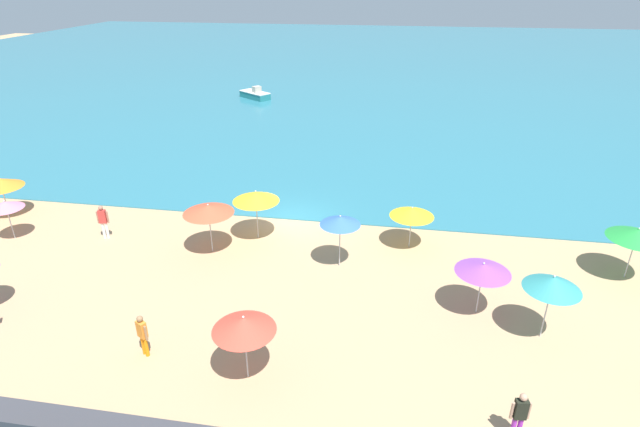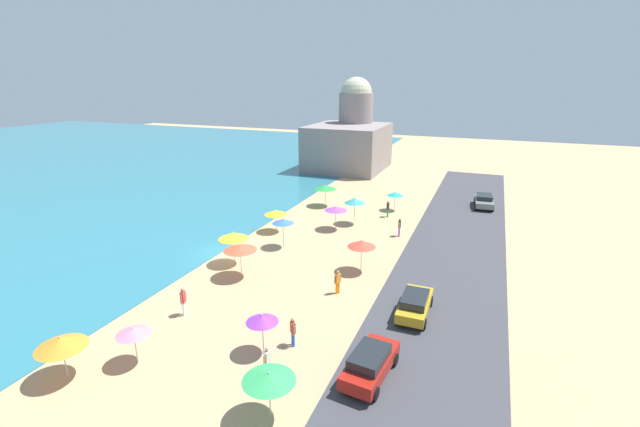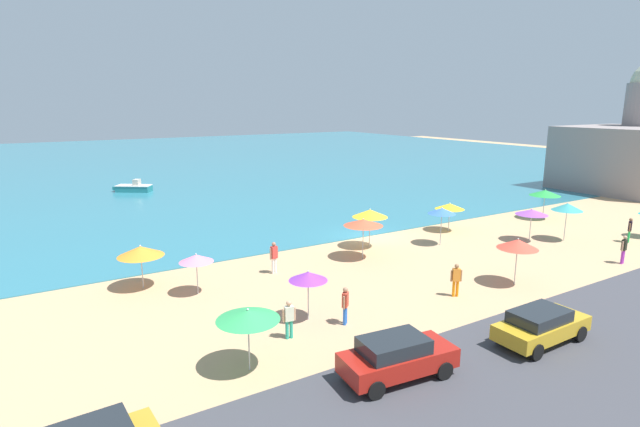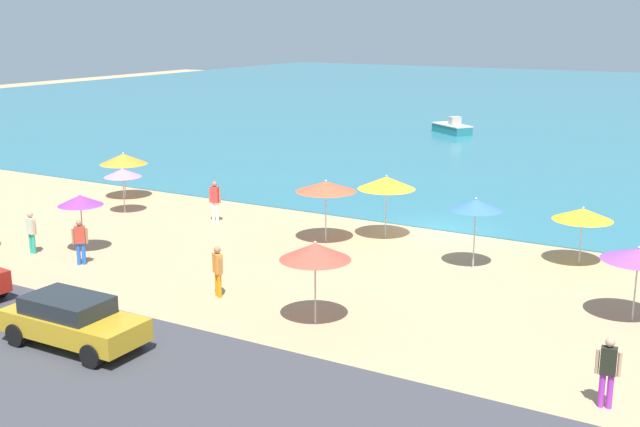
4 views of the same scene
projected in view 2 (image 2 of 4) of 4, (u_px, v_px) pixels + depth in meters
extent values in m
plane|color=tan|center=(221.00, 253.00, 35.55)|extent=(160.00, 160.00, 0.00)
cube|color=#3B3C42|center=(444.00, 291.00, 29.13)|extent=(80.00, 8.00, 0.06)
cylinder|color=#B2B2B7|center=(270.00, 399.00, 18.02)|extent=(0.05, 0.05, 1.99)
cone|color=green|center=(269.00, 377.00, 17.68)|extent=(2.27, 2.27, 0.36)
sphere|color=silver|center=(269.00, 373.00, 17.62)|extent=(0.08, 0.08, 0.08)
cylinder|color=#B2B2B7|center=(241.00, 263.00, 30.96)|extent=(0.05, 0.05, 2.14)
cone|color=#DD5435|center=(240.00, 248.00, 30.59)|extent=(2.41, 2.41, 0.40)
sphere|color=silver|center=(240.00, 245.00, 30.52)|extent=(0.08, 0.08, 0.08)
cylinder|color=#B2B2B7|center=(65.00, 362.00, 20.53)|extent=(0.05, 0.05, 1.78)
cone|color=orange|center=(61.00, 342.00, 20.19)|extent=(2.33, 2.33, 0.52)
sphere|color=silver|center=(60.00, 337.00, 20.10)|extent=(0.08, 0.08, 0.08)
cylinder|color=#B2B2B7|center=(283.00, 235.00, 36.41)|extent=(0.05, 0.05, 2.20)
cone|color=#386AC6|center=(283.00, 221.00, 36.03)|extent=(1.85, 1.85, 0.39)
sphere|color=silver|center=(283.00, 219.00, 35.96)|extent=(0.08, 0.08, 0.08)
cylinder|color=#B2B2B7|center=(354.00, 213.00, 42.22)|extent=(0.05, 0.05, 2.19)
cone|color=teal|center=(355.00, 201.00, 41.82)|extent=(2.03, 2.03, 0.51)
sphere|color=silver|center=(355.00, 198.00, 41.73)|extent=(0.08, 0.08, 0.08)
cylinder|color=#B2B2B7|center=(336.00, 220.00, 40.72)|extent=(0.05, 0.05, 1.94)
cone|color=purple|center=(336.00, 209.00, 40.39)|extent=(2.14, 2.14, 0.36)
sphere|color=silver|center=(336.00, 206.00, 40.32)|extent=(0.08, 0.08, 0.08)
cylinder|color=#B2B2B7|center=(276.00, 223.00, 40.15)|extent=(0.05, 0.05, 1.73)
cone|color=yellow|center=(276.00, 212.00, 39.84)|extent=(2.15, 2.15, 0.42)
sphere|color=silver|center=(276.00, 210.00, 39.76)|extent=(0.08, 0.08, 0.08)
cylinder|color=#B2B2B7|center=(325.00, 197.00, 48.11)|extent=(0.05, 0.05, 2.01)
cone|color=green|center=(325.00, 187.00, 47.75)|extent=(2.44, 2.44, 0.46)
sphere|color=silver|center=(325.00, 185.00, 47.67)|extent=(0.08, 0.08, 0.08)
cylinder|color=#B2B2B7|center=(395.00, 203.00, 46.53)|extent=(0.05, 0.05, 1.73)
cone|color=#1AA69B|center=(395.00, 194.00, 46.22)|extent=(1.74, 1.74, 0.39)
sphere|color=silver|center=(395.00, 192.00, 46.15)|extent=(0.08, 0.08, 0.08)
cylinder|color=#B2B2B7|center=(263.00, 337.00, 22.41)|extent=(0.05, 0.05, 1.90)
cone|color=purple|center=(262.00, 319.00, 22.07)|extent=(1.71, 1.71, 0.39)
sphere|color=silver|center=(262.00, 315.00, 22.00)|extent=(0.08, 0.08, 0.08)
cylinder|color=#B2B2B7|center=(234.00, 251.00, 33.19)|extent=(0.05, 0.05, 2.12)
cone|color=yellow|center=(233.00, 236.00, 32.81)|extent=(2.34, 2.34, 0.50)
sphere|color=silver|center=(233.00, 232.00, 32.72)|extent=(0.08, 0.08, 0.08)
cylinder|color=#B2B2B7|center=(136.00, 348.00, 21.61)|extent=(0.05, 0.05, 1.74)
cone|color=pink|center=(133.00, 331.00, 21.30)|extent=(1.70, 1.70, 0.37)
sphere|color=silver|center=(133.00, 327.00, 21.23)|extent=(0.08, 0.08, 0.08)
cylinder|color=#B2B2B7|center=(361.00, 259.00, 31.86)|extent=(0.05, 0.05, 2.03)
cone|color=#F14735|center=(362.00, 244.00, 31.49)|extent=(2.09, 2.09, 0.49)
sphere|color=silver|center=(362.00, 240.00, 31.41)|extent=(0.08, 0.08, 0.08)
cylinder|color=purple|center=(399.00, 232.00, 39.02)|extent=(0.14, 0.14, 0.83)
cylinder|color=purple|center=(399.00, 232.00, 39.19)|extent=(0.14, 0.14, 0.83)
cube|color=black|center=(400.00, 224.00, 38.87)|extent=(0.39, 0.27, 0.66)
sphere|color=tan|center=(400.00, 219.00, 38.73)|extent=(0.22, 0.22, 0.22)
cylinder|color=tan|center=(399.00, 226.00, 38.67)|extent=(0.09, 0.09, 0.59)
cylinder|color=tan|center=(400.00, 224.00, 39.11)|extent=(0.09, 0.09, 0.59)
cylinder|color=green|center=(388.00, 213.00, 44.39)|extent=(0.14, 0.14, 0.82)
cylinder|color=green|center=(387.00, 213.00, 44.56)|extent=(0.14, 0.14, 0.82)
cube|color=black|center=(388.00, 206.00, 44.25)|extent=(0.42, 0.35, 0.65)
sphere|color=brown|center=(388.00, 202.00, 44.11)|extent=(0.22, 0.22, 0.22)
cylinder|color=brown|center=(388.00, 208.00, 44.03)|extent=(0.09, 0.09, 0.58)
cylinder|color=brown|center=(388.00, 206.00, 44.49)|extent=(0.09, 0.09, 0.58)
cylinder|color=teal|center=(269.00, 368.00, 20.89)|extent=(0.14, 0.14, 0.78)
cylinder|color=teal|center=(267.00, 370.00, 20.74)|extent=(0.14, 0.14, 0.78)
cube|color=silver|center=(267.00, 357.00, 20.60)|extent=(0.39, 0.27, 0.62)
sphere|color=tan|center=(267.00, 349.00, 20.47)|extent=(0.22, 0.22, 0.22)
cylinder|color=tan|center=(270.00, 355.00, 20.81)|extent=(0.09, 0.09, 0.56)
cylinder|color=tan|center=(264.00, 360.00, 20.42)|extent=(0.09, 0.09, 0.56)
cylinder|color=white|center=(185.00, 308.00, 26.21)|extent=(0.14, 0.14, 0.88)
cylinder|color=white|center=(184.00, 309.00, 26.04)|extent=(0.14, 0.14, 0.88)
cube|color=#C43732|center=(183.00, 297.00, 25.89)|extent=(0.40, 0.30, 0.70)
sphere|color=#A46D58|center=(182.00, 290.00, 25.74)|extent=(0.22, 0.22, 0.22)
cylinder|color=#A46D58|center=(185.00, 296.00, 26.13)|extent=(0.09, 0.09, 0.63)
cylinder|color=#A46D58|center=(181.00, 300.00, 25.68)|extent=(0.09, 0.09, 0.63)
cylinder|color=orange|center=(339.00, 287.00, 28.81)|extent=(0.14, 0.14, 0.81)
cylinder|color=orange|center=(337.00, 288.00, 28.71)|extent=(0.14, 0.14, 0.81)
cube|color=orange|center=(338.00, 278.00, 28.54)|extent=(0.42, 0.37, 0.64)
sphere|color=#9F734D|center=(338.00, 272.00, 28.40)|extent=(0.22, 0.22, 0.22)
cylinder|color=#9F734D|center=(340.00, 278.00, 28.69)|extent=(0.09, 0.09, 0.58)
cylinder|color=#9F734D|center=(335.00, 280.00, 28.41)|extent=(0.09, 0.09, 0.58)
cylinder|color=blue|center=(294.00, 340.00, 23.08)|extent=(0.14, 0.14, 0.81)
cylinder|color=blue|center=(293.00, 338.00, 23.24)|extent=(0.14, 0.14, 0.81)
cube|color=#BF3E2C|center=(293.00, 327.00, 22.94)|extent=(0.42, 0.40, 0.64)
sphere|color=#A47457|center=(293.00, 320.00, 22.80)|extent=(0.22, 0.22, 0.22)
cylinder|color=#A47457|center=(294.00, 331.00, 22.74)|extent=(0.09, 0.09, 0.58)
cylinder|color=#A47457|center=(292.00, 326.00, 23.17)|extent=(0.09, 0.09, 0.58)
cube|color=#A11B13|center=(370.00, 365.00, 20.61)|extent=(4.21, 2.07, 0.68)
cube|color=#1E2328|center=(369.00, 356.00, 20.25)|extent=(2.41, 1.69, 0.51)
cylinder|color=black|center=(366.00, 351.00, 22.22)|extent=(0.66, 0.29, 0.64)
cylinder|color=black|center=(395.00, 359.00, 21.52)|extent=(0.66, 0.29, 0.64)
cylinder|color=black|center=(344.00, 383.00, 19.90)|extent=(0.66, 0.29, 0.64)
cylinder|color=black|center=(375.00, 394.00, 19.20)|extent=(0.66, 0.29, 0.64)
cube|color=slate|center=(484.00, 202.00, 47.50)|extent=(4.20, 2.18, 0.60)
cube|color=#1E2328|center=(484.00, 197.00, 47.52)|extent=(2.40, 1.81, 0.47)
cylinder|color=black|center=(493.00, 209.00, 46.09)|extent=(0.66, 0.27, 0.64)
cylinder|color=black|center=(476.00, 207.00, 46.58)|extent=(0.66, 0.27, 0.64)
cylinder|color=black|center=(491.00, 202.00, 48.60)|extent=(0.66, 0.27, 0.64)
cylinder|color=black|center=(475.00, 201.00, 49.09)|extent=(0.66, 0.27, 0.64)
cube|color=#BB9120|center=(415.00, 305.00, 26.06)|extent=(4.14, 1.69, 0.61)
cube|color=#1E2328|center=(415.00, 299.00, 25.71)|extent=(2.32, 1.48, 0.47)
cylinder|color=black|center=(406.00, 297.00, 27.67)|extent=(0.64, 0.22, 0.64)
cylinder|color=black|center=(431.00, 301.00, 27.12)|extent=(0.64, 0.22, 0.64)
cylinder|color=black|center=(397.00, 318.00, 25.18)|extent=(0.64, 0.22, 0.64)
cylinder|color=black|center=(424.00, 324.00, 24.64)|extent=(0.64, 0.22, 0.64)
cube|color=gray|center=(348.00, 147.00, 66.80)|extent=(12.59, 11.20, 6.85)
cylinder|color=gray|center=(355.00, 130.00, 69.42)|extent=(5.46, 5.46, 11.50)
sphere|color=#BCBB9B|center=(356.00, 93.00, 67.67)|extent=(4.91, 4.91, 4.91)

